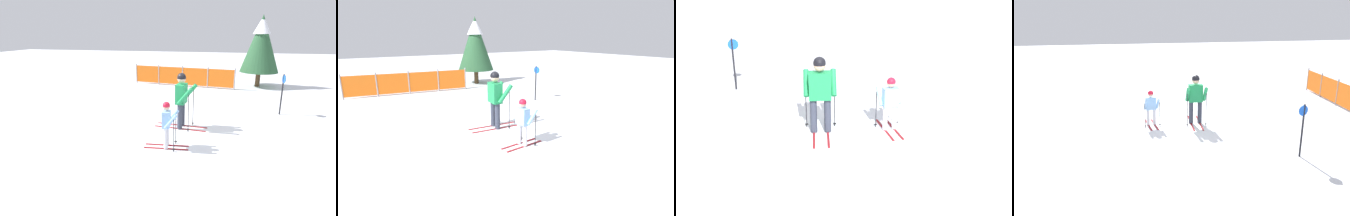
{
  "view_description": "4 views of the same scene",
  "coord_description": "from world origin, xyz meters",
  "views": [
    {
      "loc": [
        1.02,
        -7.23,
        2.85
      ],
      "look_at": [
        -0.45,
        -0.6,
        0.85
      ],
      "focal_mm": 28.0,
      "sensor_mm": 36.0,
      "label": 1
    },
    {
      "loc": [
        -4.0,
        -6.14,
        2.67
      ],
      "look_at": [
        -0.26,
        -0.38,
        0.75
      ],
      "focal_mm": 28.0,
      "sensor_mm": 36.0,
      "label": 2
    },
    {
      "loc": [
        -8.52,
        1.06,
        3.87
      ],
      "look_at": [
        -0.63,
        -0.2,
        0.69
      ],
      "focal_mm": 45.0,
      "sensor_mm": 36.0,
      "label": 3
    },
    {
      "loc": [
        10.12,
        -2.4,
        3.68
      ],
      "look_at": [
        0.01,
        -0.27,
        0.64
      ],
      "focal_mm": 35.0,
      "sensor_mm": 36.0,
      "label": 4
    }
  ],
  "objects": [
    {
      "name": "ground_plane",
      "position": [
        0.0,
        0.0,
        0.0
      ],
      "size": [
        60.0,
        60.0,
        0.0
      ],
      "primitive_type": "plane",
      "color": "white"
    },
    {
      "name": "skier_adult",
      "position": [
        -0.21,
        0.25,
        1.0
      ],
      "size": [
        1.61,
        0.74,
        1.68
      ],
      "rotation": [
        0.0,
        0.0,
        -0.09
      ],
      "color": "maroon",
      "rests_on": "ground_plane"
    },
    {
      "name": "trail_marker",
      "position": [
        2.97,
        2.28,
        0.89
      ],
      "size": [
        0.07,
        0.28,
        1.43
      ],
      "color": "black",
      "rests_on": "ground_plane"
    },
    {
      "name": "skier_child",
      "position": [
        -0.33,
        -1.25,
        0.7
      ],
      "size": [
        1.15,
        0.56,
        1.2
      ],
      "rotation": [
        0.0,
        0.0,
        0.09
      ],
      "color": "maroon",
      "rests_on": "ground_plane"
    }
  ]
}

